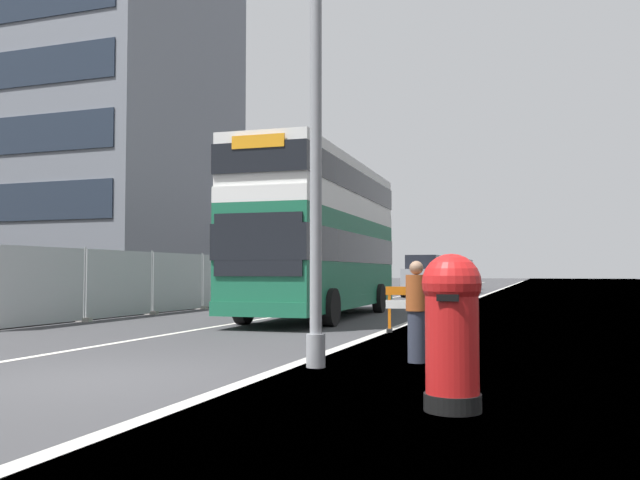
{
  "coord_description": "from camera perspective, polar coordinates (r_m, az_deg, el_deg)",
  "views": [
    {
      "loc": [
        5.74,
        -7.43,
        1.43
      ],
      "look_at": [
        0.48,
        7.8,
        2.2
      ],
      "focal_mm": 37.31,
      "sensor_mm": 36.0,
      "label": 1
    }
  ],
  "objects": [
    {
      "name": "red_pillar_postbox",
      "position": [
        7.05,
        11.24,
        -7.11
      ],
      "size": [
        0.61,
        0.61,
        1.62
      ],
      "color": "black",
      "rests_on": "ground"
    },
    {
      "name": "ground",
      "position": [
        9.27,
        -15.71,
        -11.81
      ],
      "size": [
        140.0,
        280.0,
        0.1
      ],
      "color": "#38383A"
    },
    {
      "name": "bare_tree_far_verge_near",
      "position": [
        40.64,
        -5.75,
        -1.52
      ],
      "size": [
        2.01,
        2.88,
        4.51
      ],
      "color": "#4C3D2D",
      "rests_on": "ground"
    },
    {
      "name": "double_decker_bus",
      "position": [
        20.95,
        0.13,
        0.44
      ],
      "size": [
        3.03,
        10.77,
        4.87
      ],
      "color": "#196042",
      "rests_on": "ground"
    },
    {
      "name": "lamppost_foreground",
      "position": [
        10.3,
        -0.36,
        10.93
      ],
      "size": [
        0.29,
        0.7,
        8.19
      ],
      "color": "gray",
      "rests_on": "ground"
    },
    {
      "name": "bare_tree_far_verge_mid",
      "position": [
        56.62,
        -3.48,
        -1.87
      ],
      "size": [
        3.22,
        2.51,
        4.08
      ],
      "color": "#4C3D2D",
      "rests_on": "ground"
    },
    {
      "name": "car_receding_far",
      "position": [
        54.59,
        12.01,
        -3.01
      ],
      "size": [
        1.94,
        4.3,
        2.39
      ],
      "color": "navy",
      "rests_on": "ground"
    },
    {
      "name": "construction_site_fence",
      "position": [
        27.33,
        -8.34,
        -3.55
      ],
      "size": [
        0.44,
        24.0,
        2.14
      ],
      "color": "#A8AAAD",
      "rests_on": "ground"
    },
    {
      "name": "bare_tree_far_verge_far",
      "position": [
        66.11,
        1.57,
        -2.13
      ],
      "size": [
        2.83,
        2.72,
        4.14
      ],
      "color": "#4C3D2D",
      "rests_on": "ground"
    },
    {
      "name": "car_receding_mid",
      "position": [
        45.01,
        11.66,
        -3.22
      ],
      "size": [
        1.97,
        4.44,
        2.15
      ],
      "color": "black",
      "rests_on": "ground"
    },
    {
      "name": "backdrop_office_block",
      "position": [
        45.07,
        -23.27,
        8.59
      ],
      "size": [
        22.47,
        12.98,
        20.21
      ],
      "color": "gray",
      "rests_on": "ground"
    },
    {
      "name": "car_oncoming_near",
      "position": [
        38.27,
        8.89,
        -3.19
      ],
      "size": [
        2.08,
        3.84,
        2.36
      ],
      "color": "gray",
      "rests_on": "ground"
    },
    {
      "name": "pedestrian_at_kerb",
      "position": [
        10.65,
        8.29,
        -6.09
      ],
      "size": [
        0.34,
        0.34,
        1.6
      ],
      "color": "#2D3342",
      "rests_on": "ground"
    },
    {
      "name": "roadworks_barrier",
      "position": [
        16.0,
        8.76,
        -5.42
      ],
      "size": [
        1.75,
        0.79,
        1.08
      ],
      "color": "orange",
      "rests_on": "ground"
    }
  ]
}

